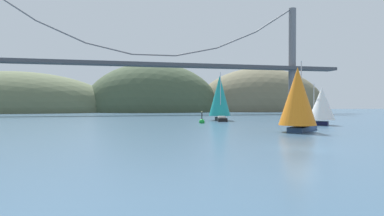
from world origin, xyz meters
name	(u,v)px	position (x,y,z in m)	size (l,w,h in m)	color
ground_plane	(301,149)	(0.00, 0.00, 0.00)	(360.00, 360.00, 0.00)	#385670
headland_right	(261,111)	(60.00, 135.00, 0.00)	(68.83, 44.00, 43.61)	#6B664C
headland_left	(13,112)	(-55.00, 135.00, 0.00)	(88.57, 44.00, 35.17)	#5B6647
headland_center	(153,112)	(5.00, 135.00, 0.00)	(64.61, 44.00, 45.74)	#425138
suspension_bridge	(154,61)	(0.00, 95.00, 18.83)	(144.27, 6.00, 41.12)	slate
sailboat_teal_sail	(220,97)	(8.90, 48.88, 5.42)	(5.93, 9.56, 10.98)	black
sailboat_orange_sail	(298,98)	(8.91, 15.42, 4.69)	(8.78, 8.34, 9.89)	navy
sailboat_white_mainsail	(321,105)	(21.26, 28.22, 3.68)	(7.69, 7.36, 7.51)	#191E4C
channel_buoy	(202,121)	(1.88, 39.05, 0.37)	(1.10, 1.10, 2.64)	green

